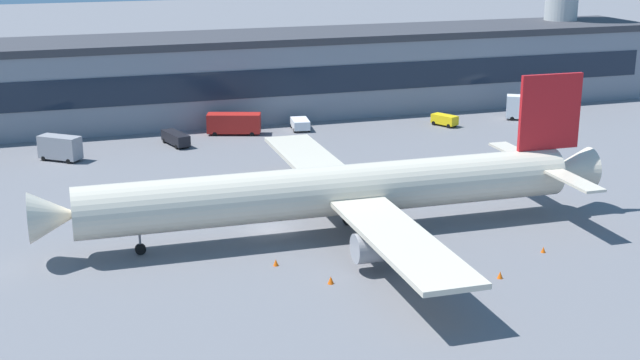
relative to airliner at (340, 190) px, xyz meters
name	(u,v)px	position (x,y,z in m)	size (l,w,h in m)	color
ground_plane	(270,229)	(-6.88, 3.66, -4.90)	(600.00, 600.00, 0.00)	slate
terminal_building	(180,79)	(-6.88, 62.10, 2.14)	(176.47, 17.72, 14.04)	gray
airliner	(340,190)	(0.00, 0.00, 0.00)	(62.58, 53.74, 16.22)	beige
belt_loader	(175,138)	(-10.76, 44.60, -3.75)	(3.62, 6.70, 1.95)	black
stair_truck	(61,147)	(-27.53, 40.67, -2.92)	(6.18, 5.64, 3.55)	gray
pushback_tractor	(300,123)	(10.17, 48.53, -3.85)	(3.26, 5.12, 1.75)	white
catering_truck	(527,107)	(49.11, 43.61, -2.61)	(7.52, 5.92, 4.15)	white
follow_me_car	(445,120)	(33.81, 43.73, -3.81)	(3.67, 4.78, 1.85)	yellow
fuel_truck	(235,123)	(-0.60, 48.64, -3.02)	(8.85, 5.33, 3.35)	red
traffic_cone_0	(543,250)	(17.94, -11.83, -4.59)	(0.49, 0.49, 0.62)	#F2590C
traffic_cone_1	(500,275)	(10.37, -16.46, -4.56)	(0.55, 0.55, 0.69)	#F2590C
traffic_cone_2	(276,262)	(-9.02, -6.82, -4.56)	(0.54, 0.54, 0.68)	#F2590C
traffic_cone_3	(331,280)	(-5.32, -12.72, -4.53)	(0.60, 0.60, 0.75)	#F2590C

